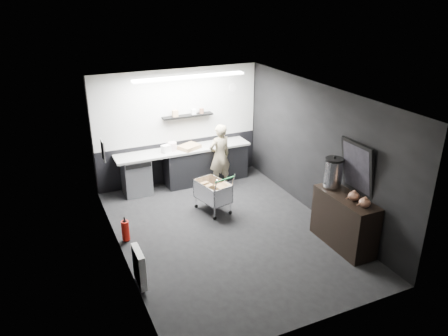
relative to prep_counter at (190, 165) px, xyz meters
name	(u,v)px	position (x,y,z in m)	size (l,w,h in m)	color
floor	(227,232)	(-0.14, -2.42, -0.46)	(5.50, 5.50, 0.00)	black
ceiling	(228,95)	(-0.14, -2.42, 2.24)	(5.50, 5.50, 0.00)	silver
wall_back	(178,126)	(-0.14, 0.33, 0.89)	(5.50, 5.50, 0.00)	black
wall_front	(317,243)	(-0.14, -5.17, 0.89)	(5.50, 5.50, 0.00)	black
wall_left	(117,187)	(-2.14, -2.42, 0.89)	(5.50, 5.50, 0.00)	black
wall_right	(318,152)	(1.86, -2.42, 0.89)	(5.50, 5.50, 0.00)	black
kitchen_wall_panel	(178,106)	(-0.14, 0.31, 1.39)	(3.95, 0.02, 1.70)	silver
dado_panel	(180,160)	(-0.14, 0.31, 0.04)	(3.95, 0.02, 1.00)	black
floating_shelf	(188,116)	(0.06, 0.20, 1.16)	(1.20, 0.22, 0.04)	black
wall_clock	(233,88)	(1.26, 0.30, 1.69)	(0.20, 0.20, 0.03)	white
poster	(103,151)	(-2.12, -1.12, 1.09)	(0.02, 0.30, 0.40)	white
poster_red_band	(103,147)	(-2.11, -1.12, 1.16)	(0.01, 0.22, 0.10)	red
radiator	(139,267)	(-2.08, -3.32, -0.11)	(0.10, 0.50, 0.60)	white
ceiling_strip	(190,77)	(-0.14, -0.57, 2.21)	(2.40, 0.20, 0.04)	white
prep_counter	(190,165)	(0.00, 0.00, 0.00)	(3.20, 0.61, 0.90)	black
person	(220,156)	(0.59, -0.45, 0.31)	(0.56, 0.37, 1.53)	beige
shopping_cart	(213,193)	(-0.05, -1.52, -0.03)	(0.66, 0.93, 0.90)	silver
sideboard	(344,214)	(1.61, -3.66, 0.16)	(0.56, 1.31, 1.97)	black
fire_extinguisher	(125,230)	(-1.99, -1.92, -0.22)	(0.15, 0.15, 0.48)	red
cardboard_box	(189,147)	(-0.01, -0.05, 0.49)	(0.46, 0.35, 0.09)	tan
pink_tub	(172,147)	(-0.40, 0.00, 0.54)	(0.20, 0.20, 0.20)	white
white_container	(166,149)	(-0.57, -0.05, 0.53)	(0.20, 0.15, 0.17)	white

